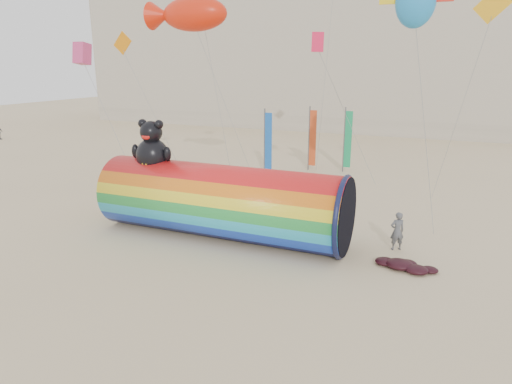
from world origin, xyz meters
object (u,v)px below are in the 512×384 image
at_px(hotel_building, 298,50).
at_px(kite_handler, 397,231).
at_px(windsock_assembly, 221,200).
at_px(fabric_bundle, 404,265).

bearing_deg(hotel_building, kite_handler, -66.11).
height_order(windsock_assembly, kite_handler, windsock_assembly).
bearing_deg(windsock_assembly, kite_handler, 10.97).
bearing_deg(fabric_bundle, kite_handler, 105.96).
relative_size(windsock_assembly, fabric_bundle, 4.82).
xyz_separation_m(windsock_assembly, kite_handler, (8.36, 1.62, -1.00)).
bearing_deg(fabric_bundle, windsock_assembly, 177.11).
bearing_deg(fabric_bundle, hotel_building, 113.55).
distance_m(kite_handler, fabric_bundle, 2.28).
bearing_deg(windsock_assembly, hotel_building, 103.53).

